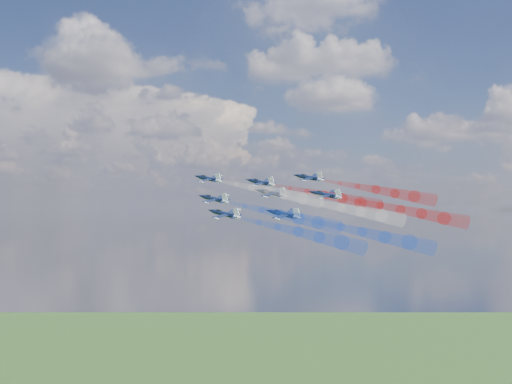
{
  "coord_description": "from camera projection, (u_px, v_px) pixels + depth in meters",
  "views": [
    {
      "loc": [
        0.58,
        -196.16,
        167.39
      ],
      "look_at": [
        8.65,
        -14.19,
        172.75
      ],
      "focal_mm": 42.99,
      "sensor_mm": 36.0,
      "label": 1
    }
  ],
  "objects": [
    {
      "name": "jet_center_third",
      "position": [
        272.0,
        193.0,
        180.06
      ],
      "size": [
        15.19,
        15.05,
        7.67
      ],
      "primitive_type": null,
      "rotation": [
        0.19,
        -0.27,
        0.84
      ],
      "color": "black"
    },
    {
      "name": "trail_inner_left",
      "position": [
        280.0,
        214.0,
        163.68
      ],
      "size": [
        30.47,
        26.42,
        11.43
      ],
      "primitive_type": null,
      "rotation": [
        0.19,
        -0.27,
        0.84
      ],
      "color": "blue"
    },
    {
      "name": "jet_outer_left",
      "position": [
        225.0,
        214.0,
        163.42
      ],
      "size": [
        15.19,
        15.05,
        7.67
      ],
      "primitive_type": null,
      "rotation": [
        0.19,
        -0.27,
        0.84
      ],
      "color": "black"
    },
    {
      "name": "jet_outer_right",
      "position": [
        309.0,
        178.0,
        194.39
      ],
      "size": [
        15.19,
        15.05,
        7.67
      ],
      "primitive_type": null,
      "rotation": [
        0.19,
        -0.27,
        0.84
      ],
      "color": "black"
    },
    {
      "name": "jet_rear_right",
      "position": [
        326.0,
        195.0,
        178.63
      ],
      "size": [
        15.19,
        15.05,
        7.67
      ],
      "primitive_type": null,
      "rotation": [
        0.19,
        -0.27,
        0.84
      ],
      "color": "black"
    },
    {
      "name": "jet_lead",
      "position": [
        209.0,
        179.0,
        194.44
      ],
      "size": [
        15.19,
        15.05,
        7.67
      ],
      "primitive_type": null,
      "rotation": [
        0.19,
        -0.27,
        0.84
      ],
      "color": "black"
    },
    {
      "name": "trail_rear_right",
      "position": [
        401.0,
        209.0,
        164.96
      ],
      "size": [
        30.47,
        26.42,
        11.43
      ],
      "primitive_type": null,
      "rotation": [
        0.19,
        -0.27,
        0.84
      ],
      "color": "red"
    },
    {
      "name": "trail_center_third",
      "position": [
        341.0,
        208.0,
        166.38
      ],
      "size": [
        30.47,
        26.42,
        11.43
      ],
      "primitive_type": null,
      "rotation": [
        0.19,
        -0.27,
        0.84
      ],
      "color": "white"
    },
    {
      "name": "trail_lead",
      "position": [
        268.0,
        191.0,
        180.77
      ],
      "size": [
        30.47,
        26.42,
        11.43
      ],
      "primitive_type": null,
      "rotation": [
        0.19,
        -0.27,
        0.84
      ],
      "color": "white"
    },
    {
      "name": "trail_inner_right",
      "position": [
        324.0,
        195.0,
        180.46
      ],
      "size": [
        30.47,
        26.42,
        11.43
      ],
      "primitive_type": null,
      "rotation": [
        0.19,
        -0.27,
        0.84
      ],
      "color": "red"
    },
    {
      "name": "jet_rear_left",
      "position": [
        284.0,
        214.0,
        163.02
      ],
      "size": [
        15.19,
        15.05,
        7.67
      ],
      "primitive_type": null,
      "rotation": [
        0.19,
        -0.27,
        0.84
      ],
      "color": "black"
    },
    {
      "name": "trail_rear_left",
      "position": [
        362.0,
        232.0,
        149.35
      ],
      "size": [
        30.47,
        26.42,
        11.43
      ],
      "primitive_type": null,
      "rotation": [
        0.19,
        -0.27,
        0.84
      ],
      "color": "blue"
    },
    {
      "name": "trail_outer_left",
      "position": [
        298.0,
        232.0,
        149.75
      ],
      "size": [
        30.47,
        26.42,
        11.43
      ],
      "primitive_type": null,
      "rotation": [
        0.19,
        -0.27,
        0.84
      ],
      "color": "blue"
    },
    {
      "name": "trail_outer_right",
      "position": [
        376.0,
        190.0,
        180.72
      ],
      "size": [
        30.47,
        26.42,
        11.43
      ],
      "primitive_type": null,
      "rotation": [
        0.19,
        -0.27,
        0.84
      ],
      "color": "red"
    },
    {
      "name": "jet_inner_right",
      "position": [
        261.0,
        182.0,
        194.13
      ],
      "size": [
        15.19,
        15.05,
        7.67
      ],
      "primitive_type": null,
      "rotation": [
        0.19,
        -0.27,
        0.84
      ],
      "color": "black"
    },
    {
      "name": "jet_inner_left",
      "position": [
        214.0,
        199.0,
        177.35
      ],
      "size": [
        15.19,
        15.05,
        7.67
      ],
      "primitive_type": null,
      "rotation": [
        0.19,
        -0.27,
        0.84
      ],
      "color": "black"
    }
  ]
}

